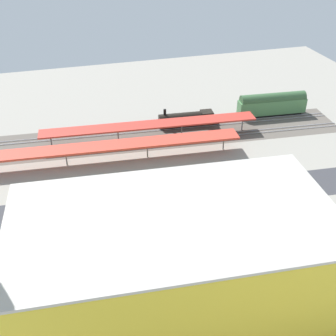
% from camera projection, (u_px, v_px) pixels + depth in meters
% --- Properties ---
extents(ground_plane, '(153.22, 153.22, 0.00)m').
position_uv_depth(ground_plane, '(175.00, 183.00, 84.17)').
color(ground_plane, gray).
rests_on(ground_plane, ground).
extents(rail_bed, '(96.56, 21.40, 0.01)m').
position_uv_depth(rail_bed, '(151.00, 136.00, 100.96)').
color(rail_bed, '#5B544C').
rests_on(rail_bed, ground).
extents(street_asphalt, '(96.17, 16.39, 0.01)m').
position_uv_depth(street_asphalt, '(182.00, 199.00, 79.81)').
color(street_asphalt, '#38383D').
rests_on(street_asphalt, ground).
extents(track_rails, '(95.48, 15.00, 0.12)m').
position_uv_depth(track_rails, '(151.00, 135.00, 100.86)').
color(track_rails, '#9E9EA8').
rests_on(track_rails, ground).
extents(platform_canopy_near, '(59.47, 9.13, 4.07)m').
position_uv_depth(platform_canopy_near, '(107.00, 146.00, 89.26)').
color(platform_canopy_near, '#C63D2D').
rests_on(platform_canopy_near, ground).
extents(platform_canopy_far, '(52.08, 8.34, 3.90)m').
position_uv_depth(platform_canopy_far, '(150.00, 125.00, 98.02)').
color(platform_canopy_far, '#B73328').
rests_on(platform_canopy_far, ground).
extents(locomotive, '(15.57, 3.81, 5.04)m').
position_uv_depth(locomotive, '(189.00, 119.00, 104.81)').
color(locomotive, black).
rests_on(locomotive, ground).
extents(passenger_coach, '(18.67, 4.54, 6.21)m').
position_uv_depth(passenger_coach, '(272.00, 104.00, 109.19)').
color(passenger_coach, black).
rests_on(passenger_coach, ground).
extents(parked_car_0, '(4.48, 2.16, 1.59)m').
position_uv_depth(parked_car_0, '(268.00, 172.00, 86.30)').
color(parked_car_0, black).
rests_on(parked_car_0, ground).
extents(parked_car_1, '(4.25, 2.21, 1.66)m').
position_uv_depth(parked_car_1, '(228.00, 178.00, 84.38)').
color(parked_car_1, black).
rests_on(parked_car_1, ground).
extents(parked_car_2, '(4.19, 2.11, 1.77)m').
position_uv_depth(parked_car_2, '(192.00, 182.00, 83.12)').
color(parked_car_2, black).
rests_on(parked_car_2, ground).
extents(parked_car_3, '(4.32, 2.25, 1.81)m').
position_uv_depth(parked_car_3, '(156.00, 189.00, 81.16)').
color(parked_car_3, black).
rests_on(parked_car_3, ground).
extents(parked_car_4, '(4.29, 2.29, 1.70)m').
position_uv_depth(parked_car_4, '(120.00, 197.00, 79.11)').
color(parked_car_4, black).
rests_on(parked_car_4, ground).
extents(parked_car_5, '(4.40, 2.06, 1.59)m').
position_uv_depth(parked_car_5, '(79.00, 201.00, 78.14)').
color(parked_car_5, black).
rests_on(parked_car_5, ground).
extents(construction_building, '(43.33, 24.69, 14.94)m').
position_uv_depth(construction_building, '(174.00, 260.00, 56.09)').
color(construction_building, yellow).
rests_on(construction_building, ground).
extents(construction_roof_slab, '(43.98, 25.33, 0.40)m').
position_uv_depth(construction_roof_slab, '(174.00, 217.00, 51.89)').
color(construction_roof_slab, '#B7B2A8').
rests_on(construction_roof_slab, construction_building).
extents(box_truck_0, '(10.09, 3.48, 3.51)m').
position_uv_depth(box_truck_0, '(124.00, 223.00, 71.17)').
color(box_truck_0, black).
rests_on(box_truck_0, ground).
extents(box_truck_1, '(10.12, 3.34, 3.58)m').
position_uv_depth(box_truck_1, '(215.00, 209.00, 74.40)').
color(box_truck_1, black).
rests_on(box_truck_1, ground).
extents(box_truck_2, '(9.98, 2.65, 3.17)m').
position_uv_depth(box_truck_2, '(169.00, 219.00, 72.18)').
color(box_truck_2, black).
rests_on(box_truck_2, ground).
extents(street_tree_0, '(5.42, 5.42, 7.15)m').
position_uv_depth(street_tree_0, '(175.00, 201.00, 71.93)').
color(street_tree_0, brown).
rests_on(street_tree_0, ground).
extents(street_tree_1, '(4.90, 4.90, 7.14)m').
position_uv_depth(street_tree_1, '(257.00, 182.00, 76.48)').
color(street_tree_1, brown).
rests_on(street_tree_1, ground).
extents(street_tree_2, '(4.99, 4.99, 6.80)m').
position_uv_depth(street_tree_2, '(124.00, 211.00, 69.88)').
color(street_tree_2, brown).
rests_on(street_tree_2, ground).
extents(street_tree_3, '(4.05, 4.05, 6.55)m').
position_uv_depth(street_tree_3, '(248.00, 182.00, 76.60)').
color(street_tree_3, brown).
rests_on(street_tree_3, ground).
extents(street_tree_4, '(5.05, 5.05, 7.07)m').
position_uv_depth(street_tree_4, '(136.00, 207.00, 70.43)').
color(street_tree_4, brown).
rests_on(street_tree_4, ground).
extents(traffic_light, '(0.50, 0.36, 6.69)m').
position_uv_depth(traffic_light, '(239.00, 186.00, 75.83)').
color(traffic_light, '#333333').
rests_on(traffic_light, ground).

